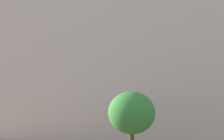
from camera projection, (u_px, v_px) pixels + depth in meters
landmark_building at (115, 57)px, 30.36m from camera, size 28.63×14.32×32.88m
tree_curb_far at (131, 113)px, 16.14m from camera, size 3.36×3.36×4.96m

